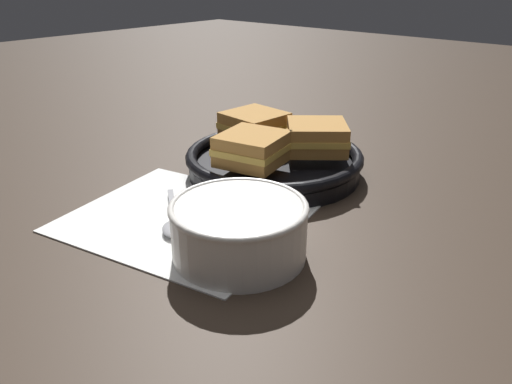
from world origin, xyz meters
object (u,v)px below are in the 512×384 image
at_px(sandwich_near_left, 254,126).
at_px(sandwich_near_right, 252,149).
at_px(soup_bowl, 239,227).
at_px(skillet, 274,162).
at_px(sandwich_far_left, 317,137).
at_px(spoon, 172,222).

height_order(sandwich_near_left, sandwich_near_right, same).
bearing_deg(sandwich_near_left, soup_bowl, -52.19).
height_order(soup_bowl, sandwich_near_right, sandwich_near_right).
height_order(skillet, sandwich_near_right, sandwich_near_right).
distance_m(skillet, sandwich_far_left, 0.08).
bearing_deg(skillet, soup_bowl, -60.08).
height_order(soup_bowl, sandwich_far_left, sandwich_far_left).
relative_size(soup_bowl, sandwich_far_left, 1.23).
bearing_deg(soup_bowl, sandwich_near_left, 127.81).
xyz_separation_m(spoon, skillet, (-0.02, 0.23, 0.01)).
bearing_deg(spoon, sandwich_near_left, 144.01).
distance_m(soup_bowl, spoon, 0.12).
relative_size(skillet, sandwich_far_left, 2.19).
height_order(skillet, sandwich_near_left, sandwich_near_left).
bearing_deg(skillet, sandwich_far_left, 39.57).
relative_size(sandwich_near_right, sandwich_far_left, 0.85).
distance_m(skillet, sandwich_near_right, 0.08).
bearing_deg(sandwich_near_left, spoon, -72.77).
relative_size(soup_bowl, sandwich_near_left, 1.58).
bearing_deg(sandwich_near_right, sandwich_near_left, 129.57).
height_order(spoon, skillet, skillet).
distance_m(sandwich_near_left, sandwich_near_right, 0.12).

